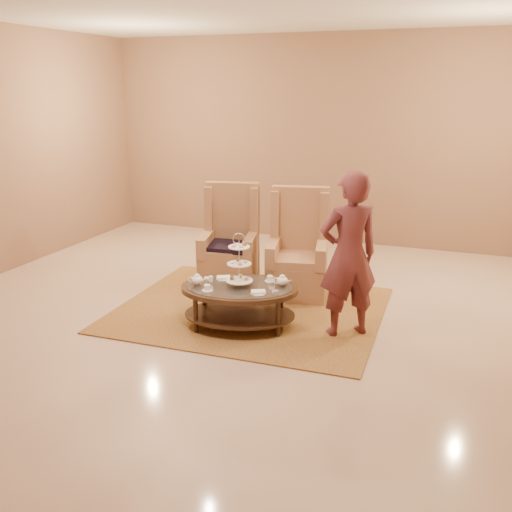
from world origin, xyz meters
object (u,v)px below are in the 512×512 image
at_px(armchair_left, 230,250).
at_px(person, 349,256).
at_px(armchair_right, 298,259).
at_px(tea_table, 239,294).

relative_size(armchair_left, person, 0.76).
bearing_deg(person, armchair_right, -86.59).
bearing_deg(tea_table, person, -3.09).
xyz_separation_m(armchair_left, person, (1.87, -1.16, 0.44)).
height_order(armchair_left, armchair_right, armchair_right).
distance_m(armchair_left, person, 2.24).
bearing_deg(armchair_right, tea_table, -114.47).
bearing_deg(armchair_left, person, -44.37).
bearing_deg(person, armchair_left, -67.29).
height_order(armchair_left, person, person).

